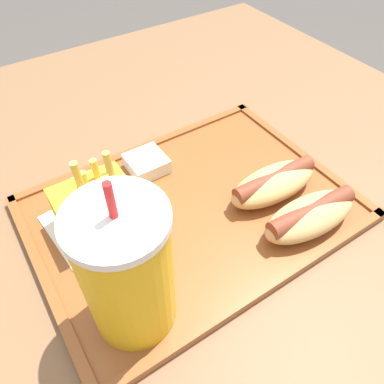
{
  "coord_description": "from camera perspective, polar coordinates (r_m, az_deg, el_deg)",
  "views": [
    {
      "loc": [
        0.18,
        0.25,
        1.1
      ],
      "look_at": [
        0.0,
        -0.02,
        0.75
      ],
      "focal_mm": 35.0,
      "sensor_mm": 36.0,
      "label": 1
    }
  ],
  "objects": [
    {
      "name": "dining_table",
      "position": [
        0.81,
        1.06,
        -20.58
      ],
      "size": [
        1.06,
        1.15,
        0.71
      ],
      "color": "brown",
      "rests_on": "ground_plane"
    },
    {
      "name": "food_tray",
      "position": [
        0.5,
        0.0,
        -2.7
      ],
      "size": [
        0.41,
        0.3,
        0.01
      ],
      "color": "brown",
      "rests_on": "dining_table"
    },
    {
      "name": "paper_napkin",
      "position": [
        0.5,
        -14.14,
        -4.04
      ],
      "size": [
        0.13,
        0.11,
        0.0
      ],
      "color": "white",
      "rests_on": "food_tray"
    },
    {
      "name": "soda_cup",
      "position": [
        0.35,
        -9.83,
        -11.85
      ],
      "size": [
        0.09,
        0.09,
        0.19
      ],
      "color": "gold",
      "rests_on": "food_tray"
    },
    {
      "name": "hot_dog_far",
      "position": [
        0.49,
        17.56,
        -3.4
      ],
      "size": [
        0.14,
        0.06,
        0.04
      ],
      "color": "tan",
      "rests_on": "food_tray"
    },
    {
      "name": "hot_dog_near",
      "position": [
        0.51,
        12.32,
        1.36
      ],
      "size": [
        0.14,
        0.06,
        0.04
      ],
      "color": "tan",
      "rests_on": "food_tray"
    },
    {
      "name": "fries_carton",
      "position": [
        0.47,
        -14.31,
        -2.28
      ],
      "size": [
        0.09,
        0.07,
        0.11
      ],
      "color": "gold",
      "rests_on": "food_tray"
    },
    {
      "name": "sauce_cup_mayo",
      "position": [
        0.55,
        -6.93,
        4.42
      ],
      "size": [
        0.05,
        0.05,
        0.02
      ],
      "color": "silver",
      "rests_on": "food_tray"
    },
    {
      "name": "sauce_cup_ketchup",
      "position": [
        0.53,
        -14.13,
        0.71
      ],
      "size": [
        0.05,
        0.05,
        0.02
      ],
      "color": "silver",
      "rests_on": "food_tray"
    }
  ]
}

